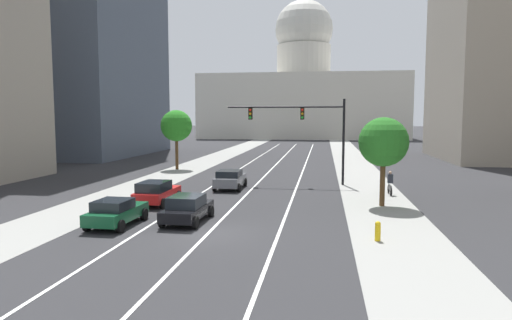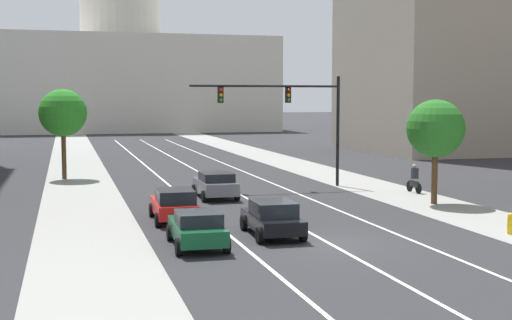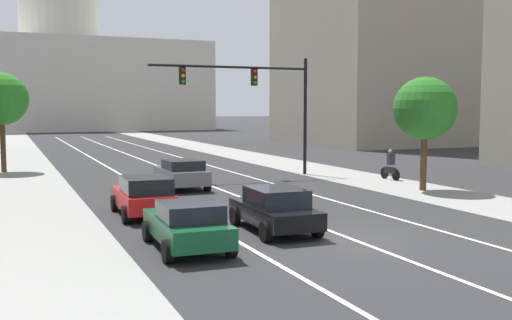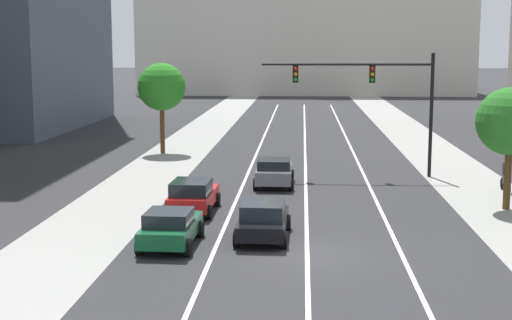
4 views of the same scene
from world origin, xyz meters
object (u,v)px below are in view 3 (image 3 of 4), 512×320
at_px(capitol_building, 60,68).
at_px(traffic_signal_mast, 259,91).
at_px(car_red, 144,195).
at_px(car_green, 187,225).
at_px(car_black, 275,209).
at_px(street_tree_mid_right, 425,109).
at_px(street_tree_near_left, 1,99).
at_px(car_gray, 181,173).
at_px(cyclist, 390,165).

bearing_deg(capitol_building, traffic_signal_mast, -87.26).
height_order(capitol_building, car_red, capitol_building).
bearing_deg(car_red, car_green, -178.53).
xyz_separation_m(capitol_building, car_black, (-1.68, -97.36, -10.45)).
relative_size(car_red, street_tree_mid_right, 0.73).
distance_m(traffic_signal_mast, street_tree_near_left, 16.28).
relative_size(car_red, street_tree_near_left, 0.65).
xyz_separation_m(capitol_building, traffic_signal_mast, (3.96, -82.83, -6.18)).
distance_m(capitol_building, car_gray, 86.82).
height_order(capitol_building, street_tree_near_left, capitol_building).
bearing_deg(cyclist, street_tree_mid_right, 164.00).
height_order(car_red, street_tree_near_left, street_tree_near_left).
bearing_deg(car_red, car_black, -140.95).
distance_m(car_red, cyclist, 16.26).
bearing_deg(car_black, traffic_signal_mast, -19.48).
height_order(car_black, car_gray, car_gray).
height_order(car_black, traffic_signal_mast, traffic_signal_mast).
distance_m(capitol_building, traffic_signal_mast, 83.16).
relative_size(car_black, street_tree_near_left, 0.67).
height_order(car_black, car_red, car_red).
xyz_separation_m(car_green, car_black, (3.36, 1.35, 0.02)).
distance_m(capitol_building, street_tree_near_left, 75.21).
height_order(capitol_building, cyclist, capitol_building).
xyz_separation_m(traffic_signal_mast, cyclist, (6.19, -4.36, -4.16)).
height_order(car_gray, traffic_signal_mast, traffic_signal_mast).
distance_m(traffic_signal_mast, street_tree_mid_right, 10.01).
bearing_deg(street_tree_mid_right, car_red, -173.41).
xyz_separation_m(capitol_building, car_red, (-5.04, -93.00, -10.40)).
height_order(car_green, car_red, car_red).
height_order(cyclist, street_tree_mid_right, street_tree_mid_right).
bearing_deg(car_gray, street_tree_near_left, 34.48).
height_order(street_tree_near_left, street_tree_mid_right, street_tree_near_left).
relative_size(capitol_building, street_tree_mid_right, 9.17).
relative_size(capitol_building, car_green, 12.53).
relative_size(car_green, car_red, 1.00).
distance_m(car_gray, street_tree_mid_right, 12.38).
bearing_deg(street_tree_mid_right, car_gray, 154.31).
distance_m(car_red, traffic_signal_mast, 14.22).
xyz_separation_m(car_red, traffic_signal_mast, (9.00, 10.17, 4.22)).
relative_size(car_green, traffic_signal_mast, 0.42).
relative_size(car_green, car_black, 0.97).
relative_size(car_green, cyclist, 2.36).
bearing_deg(car_black, capitol_building, 0.74).
bearing_deg(cyclist, capitol_building, 4.86).
xyz_separation_m(car_black, car_red, (-3.36, 4.37, 0.04)).
bearing_deg(street_tree_mid_right, capitol_building, 95.68).
bearing_deg(traffic_signal_mast, car_black, -111.21).
bearing_deg(traffic_signal_mast, street_tree_mid_right, -58.96).
bearing_deg(traffic_signal_mast, street_tree_near_left, 148.25).
relative_size(capitol_building, traffic_signal_mast, 5.28).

